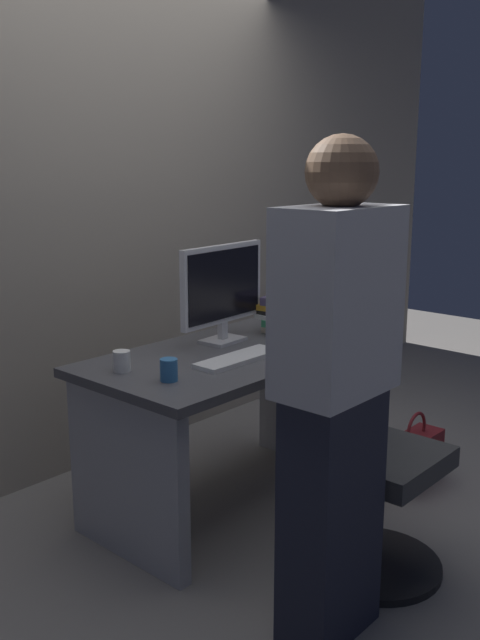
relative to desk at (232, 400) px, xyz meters
name	(u,v)px	position (x,y,z in m)	size (l,w,h in m)	color
ground_plane	(232,501)	(0.00, 0.00, -0.50)	(9.00, 9.00, 0.00)	gray
wall_back	(100,173)	(0.00, 0.90, 1.00)	(6.40, 0.10, 3.00)	#9E9384
desk	(232,400)	(0.00, 0.00, 0.00)	(1.36, 0.74, 0.73)	#4C4C51
office_chair	(366,462)	(-0.03, -0.73, -0.07)	(0.52, 0.52, 0.94)	black
person_at_desk	(335,395)	(-0.46, -0.86, 0.34)	(0.40, 0.24, 1.64)	#262838
monitor	(223,288)	(0.09, 0.14, 0.49)	(0.54, 0.15, 0.46)	silver
keyboard	(238,358)	(-0.09, -0.12, 0.24)	(0.43, 0.13, 0.02)	white
mouse	(283,344)	(0.20, -0.14, 0.25)	(0.06, 0.10, 0.03)	white
cup_near_keyboard	(169,370)	(-0.48, -0.11, 0.27)	(0.07, 0.07, 0.09)	#3372B2
cup_by_monitor	(122,361)	(-0.52, 0.12, 0.27)	(0.07, 0.07, 0.09)	white
book_stack	(280,314)	(0.42, 0.06, 0.32)	(0.22, 0.18, 0.18)	beige
cell_phone	(328,334)	(0.53, -0.15, 0.23)	(0.07, 0.14, 0.01)	black
handbag	(415,459)	(0.72, -0.55, -0.36)	(0.34, 0.14, 0.38)	maroon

